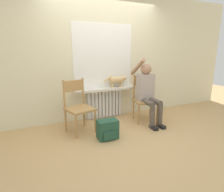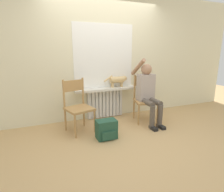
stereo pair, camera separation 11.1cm
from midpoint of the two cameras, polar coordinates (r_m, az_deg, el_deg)
ground_plane at (r=3.37m, az=5.78°, el=-12.61°), size 12.00×12.00×0.00m
wall_with_window at (r=4.15m, az=-1.82°, el=11.80°), size 7.00×0.06×2.70m
radiator at (r=4.24m, az=-1.35°, el=-2.27°), size 0.82×0.08×0.64m
windowsill at (r=4.09m, az=-1.00°, el=2.13°), size 1.39×0.25×0.05m
window_glass at (r=4.11m, az=-1.65°, el=12.02°), size 1.33×0.01×1.35m
chair_left at (r=3.52m, az=-9.43°, el=-2.95°), size 0.55×0.55×0.98m
chair_right at (r=4.06m, az=10.82°, el=-0.73°), size 0.54×0.54×0.98m
person at (r=3.92m, az=11.68°, el=1.73°), size 0.36×0.97×1.34m
cat at (r=4.17m, az=2.58°, el=4.96°), size 0.55×0.14×0.27m
backpack at (r=3.28m, az=-0.71°, el=-10.16°), size 0.35×0.25×0.33m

